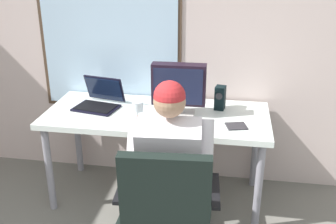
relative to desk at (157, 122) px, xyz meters
name	(u,v)px	position (x,y,z in m)	size (l,w,h in m)	color
wall_rear	(159,24)	(-0.05, 0.43, 0.68)	(5.96, 0.08, 2.74)	beige
desk	(157,122)	(0.00, 0.00, 0.00)	(1.73, 0.74, 0.76)	gray
office_chair	(167,203)	(0.22, -0.84, -0.15)	(0.66, 0.60, 0.94)	black
person_seated	(171,164)	(0.21, -0.59, -0.03)	(0.55, 0.79, 1.26)	#335162
crt_monitor	(179,86)	(0.17, -0.01, 0.31)	(0.41, 0.20, 0.40)	beige
laptop	(100,99)	(-0.48, 0.07, 0.13)	(0.39, 0.37, 0.23)	black
wine_glass	(138,107)	(-0.11, -0.15, 0.17)	(0.08, 0.08, 0.14)	silver
desk_speaker	(220,98)	(0.48, 0.16, 0.17)	(0.09, 0.10, 0.19)	black
cd_case	(236,126)	(0.61, -0.16, 0.08)	(0.17, 0.16, 0.01)	#2A292E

